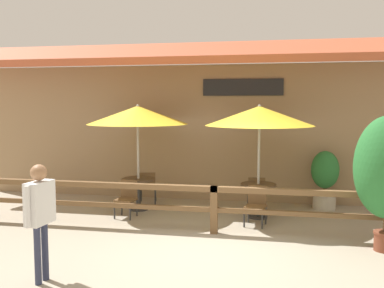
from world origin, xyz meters
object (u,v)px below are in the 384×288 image
(dining_table_middle, at_px, (258,191))
(chair_near_streetside, at_px, (127,197))
(patio_umbrella_middle, at_px, (259,116))
(chair_middle_streetside, at_px, (256,204))
(potted_plant_small_flowering, at_px, (325,178))
(pedestrian, at_px, (40,207))
(chair_middle_wallside, at_px, (256,192))
(chair_near_wallside, at_px, (148,186))
(dining_table_near, at_px, (138,185))
(patio_umbrella_near, at_px, (138,115))

(dining_table_middle, bearing_deg, chair_near_streetside, -170.47)
(patio_umbrella_middle, bearing_deg, chair_middle_streetside, -92.33)
(potted_plant_small_flowering, relative_size, pedestrian, 0.83)
(patio_umbrella_middle, xyz_separation_m, dining_table_middle, (0.00, 0.00, -1.69))
(patio_umbrella_middle, bearing_deg, chair_middle_wallside, 95.95)
(chair_near_wallside, distance_m, pedestrian, 5.05)
(dining_table_middle, bearing_deg, chair_middle_wallside, 95.95)
(chair_near_streetside, relative_size, pedestrian, 0.48)
(pedestrian, bearing_deg, chair_near_wallside, -175.26)
(dining_table_near, xyz_separation_m, dining_table_middle, (2.88, -0.18, 0.00))
(pedestrian, bearing_deg, potted_plant_small_flowering, 145.37)
(dining_table_middle, xyz_separation_m, potted_plant_small_flowering, (1.57, 1.14, 0.16))
(dining_table_middle, distance_m, potted_plant_small_flowering, 1.95)
(patio_umbrella_middle, bearing_deg, pedestrian, -125.30)
(dining_table_near, bearing_deg, potted_plant_small_flowering, 12.14)
(chair_middle_streetside, bearing_deg, chair_near_wallside, 162.23)
(potted_plant_small_flowering, bearing_deg, dining_table_near, -167.86)
(chair_near_wallside, xyz_separation_m, chair_middle_wallside, (2.78, -0.24, 0.00))
(patio_umbrella_middle, relative_size, dining_table_middle, 3.19)
(chair_near_streetside, height_order, dining_table_middle, chair_near_streetside)
(dining_table_near, height_order, potted_plant_small_flowering, potted_plant_small_flowering)
(dining_table_middle, bearing_deg, patio_umbrella_middle, 0.00)
(patio_umbrella_middle, bearing_deg, chair_near_wallside, 163.34)
(dining_table_middle, height_order, chair_middle_wallside, chair_middle_wallside)
(chair_near_streetside, relative_size, potted_plant_small_flowering, 0.58)
(patio_umbrella_near, bearing_deg, dining_table_near, -90.00)
(dining_table_near, height_order, chair_near_streetside, chair_near_streetside)
(dining_table_middle, bearing_deg, patio_umbrella_near, 176.45)
(patio_umbrella_middle, bearing_deg, dining_table_near, 176.45)
(chair_middle_wallside, height_order, potted_plant_small_flowering, potted_plant_small_flowering)
(chair_near_streetside, distance_m, pedestrian, 3.72)
(chair_near_wallside, xyz_separation_m, potted_plant_small_flowering, (4.42, 0.28, 0.31))
(patio_umbrella_middle, height_order, potted_plant_small_flowering, patio_umbrella_middle)
(chair_near_streetside, relative_size, chair_near_wallside, 1.00)
(chair_middle_streetside, bearing_deg, pedestrian, -119.81)
(chair_near_streetside, distance_m, chair_middle_streetside, 2.92)
(patio_umbrella_near, bearing_deg, pedestrian, -90.81)
(dining_table_near, bearing_deg, patio_umbrella_middle, -3.55)
(chair_middle_wallside, bearing_deg, patio_umbrella_near, 4.03)
(chair_near_streetside, xyz_separation_m, patio_umbrella_middle, (2.94, 0.49, 1.84))
(chair_near_streetside, bearing_deg, chair_middle_wallside, 26.03)
(dining_table_near, relative_size, pedestrian, 0.47)
(chair_middle_streetside, bearing_deg, chair_middle_wallside, 101.47)
(dining_table_near, distance_m, chair_near_wallside, 0.69)
(potted_plant_small_flowering, distance_m, pedestrian, 6.96)
(dining_table_near, xyz_separation_m, chair_near_wallside, (0.03, 0.67, -0.16))
(patio_umbrella_near, xyz_separation_m, dining_table_middle, (2.88, -0.18, -1.69))
(chair_near_wallside, distance_m, potted_plant_small_flowering, 4.44)
(patio_umbrella_middle, relative_size, pedestrian, 1.49)
(dining_table_near, height_order, chair_near_wallside, chair_near_wallside)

